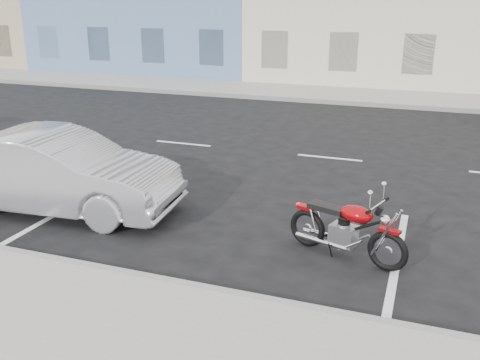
% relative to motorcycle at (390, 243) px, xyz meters
% --- Properties ---
extents(ground, '(120.00, 120.00, 0.00)m').
position_rel_motorcycle_xyz_m(ground, '(0.10, 5.45, -0.45)').
color(ground, black).
rests_on(ground, ground).
extents(sidewalk_far, '(80.00, 3.40, 0.15)m').
position_rel_motorcycle_xyz_m(sidewalk_far, '(-4.90, 14.15, -0.37)').
color(sidewalk_far, gray).
rests_on(sidewalk_far, ground).
extents(curb_near, '(80.00, 0.12, 0.16)m').
position_rel_motorcycle_xyz_m(curb_near, '(-4.90, -1.55, -0.37)').
color(curb_near, gray).
rests_on(curb_near, ground).
extents(curb_far, '(80.00, 0.12, 0.16)m').
position_rel_motorcycle_xyz_m(curb_far, '(-4.90, 12.45, -0.37)').
color(curb_far, gray).
rests_on(curb_far, ground).
extents(motorcycle, '(1.89, 0.85, 0.98)m').
position_rel_motorcycle_xyz_m(motorcycle, '(0.00, 0.00, 0.00)').
color(motorcycle, black).
rests_on(motorcycle, ground).
extents(sedan_silver, '(4.64, 1.95, 1.49)m').
position_rel_motorcycle_xyz_m(sedan_silver, '(-5.97, 0.34, 0.30)').
color(sedan_silver, '#A0A1A7').
rests_on(sedan_silver, ground).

